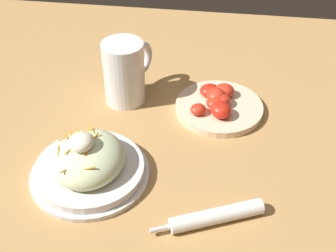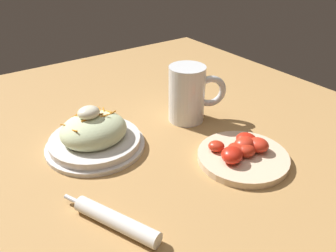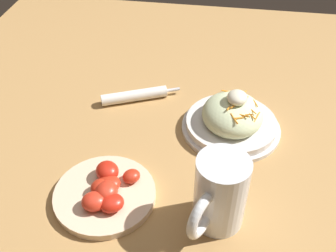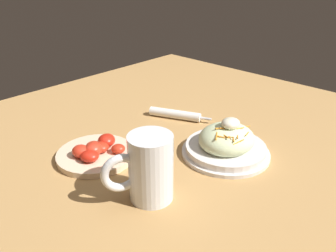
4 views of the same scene
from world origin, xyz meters
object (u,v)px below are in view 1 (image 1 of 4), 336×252
Objects in this scene: salad_plate at (89,164)px; napkin_roll at (216,216)px; beer_mug at (125,75)px; tomato_plate at (218,105)px.

salad_plate is 0.26m from napkin_roll.
beer_mug is at bearing -3.70° from salad_plate.
beer_mug is at bearing 34.27° from napkin_roll.
salad_plate reaches higher than tomato_plate.
beer_mug is 0.41m from napkin_roll.
beer_mug is (0.26, -0.02, 0.03)m from salad_plate.
salad_plate is 1.55× the size of beer_mug.
salad_plate is 1.18× the size of napkin_roll.
salad_plate is at bearing 72.71° from napkin_roll.
salad_plate is 0.34m from tomato_plate.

